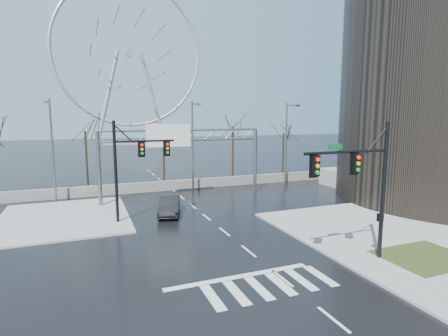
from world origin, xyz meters
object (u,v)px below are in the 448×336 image
ferris_wheel (129,59)px  car (169,205)px  sign_gantry (180,149)px  signal_mast_near (366,179)px  signal_mast_far (131,162)px

ferris_wheel → car: bearing=-95.1°
sign_gantry → car: sign_gantry is taller
signal_mast_near → car: 16.64m
signal_mast_far → car: (3.22, 1.13, -4.05)m
signal_mast_far → sign_gantry: (5.49, 6.00, 0.35)m
sign_gantry → car: bearing=-115.0°
signal_mast_near → ferris_wheel: ferris_wheel is taller
ferris_wheel → signal_mast_far: bearing=-97.2°
signal_mast_near → car: signal_mast_near is taller
ferris_wheel → car: size_ratio=10.78×
signal_mast_far → ferris_wheel: (10.87, 86.04, 21.30)m
signal_mast_far → car: signal_mast_far is taller
signal_mast_near → signal_mast_far: same height
car → ferris_wheel: bearing=101.8°
ferris_wheel → car: 88.94m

